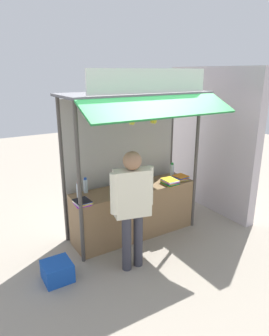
{
  "coord_description": "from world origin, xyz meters",
  "views": [
    {
      "loc": [
        -2.55,
        -4.19,
        2.8
      ],
      "look_at": [
        0.0,
        0.0,
        1.24
      ],
      "focal_mm": 32.7,
      "sensor_mm": 36.0,
      "label": 1
    }
  ],
  "objects_px": {
    "banana_bunch_inner_left": "(154,118)",
    "banana_bunch_leftmost": "(132,119)",
    "water_bottle_far_left": "(172,170)",
    "water_bottle_front_right": "(79,190)",
    "magazine_stack_mid_left": "(180,178)",
    "plastic_crate": "(57,271)",
    "water_bottle_rear_center": "(86,186)",
    "magazine_stack_far_right": "(133,187)",
    "vendor_person": "(132,201)",
    "magazine_stack_left": "(82,202)",
    "water_bottle_back_left": "(146,176)",
    "magazine_stack_mid_right": "(170,182)"
  },
  "relations": [
    {
      "from": "water_bottle_front_right",
      "to": "vendor_person",
      "type": "distance_m",
      "value": 1.01
    },
    {
      "from": "magazine_stack_mid_left",
      "to": "water_bottle_back_left",
      "type": "bearing_deg",
      "value": 166.01
    },
    {
      "from": "water_bottle_front_right",
      "to": "water_bottle_rear_center",
      "type": "height_order",
      "value": "water_bottle_front_right"
    },
    {
      "from": "water_bottle_far_left",
      "to": "water_bottle_back_left",
      "type": "bearing_deg",
      "value": -174.0
    },
    {
      "from": "magazine_stack_mid_left",
      "to": "vendor_person",
      "type": "distance_m",
      "value": 1.63
    },
    {
      "from": "water_bottle_far_left",
      "to": "magazine_stack_mid_right",
      "type": "height_order",
      "value": "water_bottle_far_left"
    },
    {
      "from": "water_bottle_back_left",
      "to": "plastic_crate",
      "type": "bearing_deg",
      "value": -162.69
    },
    {
      "from": "water_bottle_front_right",
      "to": "banana_bunch_inner_left",
      "type": "bearing_deg",
      "value": -24.53
    },
    {
      "from": "magazine_stack_mid_left",
      "to": "banana_bunch_leftmost",
      "type": "height_order",
      "value": "banana_bunch_leftmost"
    },
    {
      "from": "water_bottle_back_left",
      "to": "plastic_crate",
      "type": "distance_m",
      "value": 2.14
    },
    {
      "from": "magazine_stack_far_right",
      "to": "banana_bunch_leftmost",
      "type": "xyz_separation_m",
      "value": [
        -0.23,
        -0.35,
        1.22
      ]
    },
    {
      "from": "banana_bunch_inner_left",
      "to": "plastic_crate",
      "type": "bearing_deg",
      "value": -175.6
    },
    {
      "from": "water_bottle_rear_center",
      "to": "magazine_stack_far_right",
      "type": "relative_size",
      "value": 0.95
    },
    {
      "from": "water_bottle_front_right",
      "to": "magazine_stack_mid_left",
      "type": "height_order",
      "value": "water_bottle_front_right"
    },
    {
      "from": "magazine_stack_left",
      "to": "banana_bunch_leftmost",
      "type": "bearing_deg",
      "value": -16.07
    },
    {
      "from": "magazine_stack_mid_right",
      "to": "vendor_person",
      "type": "distance_m",
      "value": 1.32
    },
    {
      "from": "water_bottle_front_right",
      "to": "magazine_stack_mid_right",
      "type": "height_order",
      "value": "water_bottle_front_right"
    },
    {
      "from": "magazine_stack_left",
      "to": "water_bottle_back_left",
      "type": "bearing_deg",
      "value": 10.14
    },
    {
      "from": "water_bottle_far_left",
      "to": "magazine_stack_left",
      "type": "relative_size",
      "value": 0.93
    },
    {
      "from": "water_bottle_front_right",
      "to": "magazine_stack_mid_left",
      "type": "bearing_deg",
      "value": -5.95
    },
    {
      "from": "magazine_stack_far_right",
      "to": "magazine_stack_mid_right",
      "type": "bearing_deg",
      "value": -12.53
    },
    {
      "from": "water_bottle_far_left",
      "to": "water_bottle_front_right",
      "type": "distance_m",
      "value": 1.87
    },
    {
      "from": "magazine_stack_far_right",
      "to": "magazine_stack_mid_right",
      "type": "relative_size",
      "value": 0.89
    },
    {
      "from": "water_bottle_back_left",
      "to": "magazine_stack_mid_right",
      "type": "bearing_deg",
      "value": -35.98
    },
    {
      "from": "water_bottle_back_left",
      "to": "vendor_person",
      "type": "height_order",
      "value": "vendor_person"
    },
    {
      "from": "water_bottle_back_left",
      "to": "banana_bunch_inner_left",
      "type": "distance_m",
      "value": 1.2
    },
    {
      "from": "magazine_stack_mid_left",
      "to": "plastic_crate",
      "type": "height_order",
      "value": "magazine_stack_mid_left"
    },
    {
      "from": "water_bottle_far_left",
      "to": "water_bottle_rear_center",
      "type": "height_order",
      "value": "water_bottle_far_left"
    },
    {
      "from": "water_bottle_front_right",
      "to": "banana_bunch_leftmost",
      "type": "relative_size",
      "value": 0.89
    },
    {
      "from": "plastic_crate",
      "to": "water_bottle_rear_center",
      "type": "bearing_deg",
      "value": 43.66
    },
    {
      "from": "water_bottle_front_right",
      "to": "magazine_stack_far_right",
      "type": "bearing_deg",
      "value": -8.29
    },
    {
      "from": "magazine_stack_far_right",
      "to": "vendor_person",
      "type": "bearing_deg",
      "value": -121.76
    },
    {
      "from": "water_bottle_front_right",
      "to": "plastic_crate",
      "type": "relative_size",
      "value": 0.7
    },
    {
      "from": "water_bottle_front_right",
      "to": "magazine_stack_far_right",
      "type": "height_order",
      "value": "water_bottle_front_right"
    },
    {
      "from": "banana_bunch_leftmost",
      "to": "magazine_stack_mid_left",
      "type": "bearing_deg",
      "value": 13.45
    },
    {
      "from": "magazine_stack_mid_left",
      "to": "water_bottle_rear_center",
      "type": "bearing_deg",
      "value": 169.4
    },
    {
      "from": "water_bottle_far_left",
      "to": "magazine_stack_mid_right",
      "type": "xyz_separation_m",
      "value": [
        -0.28,
        -0.31,
        -0.08
      ]
    },
    {
      "from": "banana_bunch_leftmost",
      "to": "vendor_person",
      "type": "bearing_deg",
      "value": -120.66
    },
    {
      "from": "water_bottle_back_left",
      "to": "magazine_stack_far_right",
      "type": "bearing_deg",
      "value": -163.64
    },
    {
      "from": "banana_bunch_inner_left",
      "to": "banana_bunch_leftmost",
      "type": "height_order",
      "value": "same"
    },
    {
      "from": "water_bottle_rear_center",
      "to": "magazine_stack_mid_right",
      "type": "height_order",
      "value": "water_bottle_rear_center"
    },
    {
      "from": "banana_bunch_inner_left",
      "to": "banana_bunch_leftmost",
      "type": "relative_size",
      "value": 1.06
    },
    {
      "from": "banana_bunch_inner_left",
      "to": "banana_bunch_leftmost",
      "type": "bearing_deg",
      "value": 179.85
    },
    {
      "from": "magazine_stack_mid_right",
      "to": "banana_bunch_inner_left",
      "type": "relative_size",
      "value": 0.95
    },
    {
      "from": "plastic_crate",
      "to": "water_bottle_far_left",
      "type": "bearing_deg",
      "value": 14.57
    },
    {
      "from": "water_bottle_far_left",
      "to": "water_bottle_front_right",
      "type": "xyz_separation_m",
      "value": [
        -1.87,
        -0.03,
        -0.0
      ]
    },
    {
      "from": "banana_bunch_inner_left",
      "to": "plastic_crate",
      "type": "xyz_separation_m",
      "value": [
        -1.68,
        -0.13,
        -1.99
      ]
    },
    {
      "from": "banana_bunch_leftmost",
      "to": "magazine_stack_mid_right",
      "type": "bearing_deg",
      "value": 12.77
    },
    {
      "from": "water_bottle_back_left",
      "to": "magazine_stack_far_right",
      "type": "xyz_separation_m",
      "value": [
        -0.33,
        -0.1,
        -0.1
      ]
    },
    {
      "from": "magazine_stack_far_right",
      "to": "banana_bunch_inner_left",
      "type": "height_order",
      "value": "banana_bunch_inner_left"
    }
  ]
}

